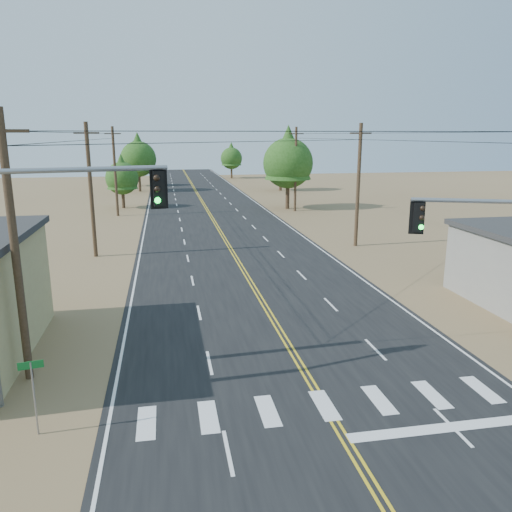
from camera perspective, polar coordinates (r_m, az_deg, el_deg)
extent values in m
cube|color=black|center=(38.21, -2.41, -0.05)|extent=(15.00, 200.00, 0.02)
cylinder|color=#4C3826|center=(19.95, -25.82, 0.52)|extent=(0.30, 0.30, 10.00)
cube|color=#4C3826|center=(19.53, -27.12, 12.61)|extent=(1.80, 0.12, 0.12)
cylinder|color=#4C3826|center=(39.35, -18.35, 7.06)|extent=(0.30, 0.30, 10.00)
cube|color=#4C3826|center=(39.14, -18.82, 13.17)|extent=(1.80, 0.12, 0.12)
cylinder|color=#4C3826|center=(59.16, -15.80, 9.23)|extent=(0.30, 0.30, 10.00)
cube|color=#4C3826|center=(59.02, -16.07, 13.29)|extent=(1.80, 0.12, 0.12)
cylinder|color=#4C3826|center=(41.99, 11.60, 7.84)|extent=(0.30, 0.30, 10.00)
cube|color=#4C3826|center=(41.79, 11.88, 13.58)|extent=(1.80, 0.12, 0.12)
cylinder|color=#4C3826|center=(60.94, 4.55, 9.81)|extent=(0.30, 0.30, 10.00)
cube|color=#4C3826|center=(60.81, 4.62, 13.76)|extent=(1.80, 0.12, 0.12)
cylinder|color=gray|center=(17.69, -20.03, 9.25)|extent=(6.05, 1.48, 0.18)
cube|color=black|center=(18.09, -11.09, 7.58)|extent=(0.45, 0.41, 1.23)
sphere|color=black|center=(17.86, -11.29, 8.75)|extent=(0.22, 0.22, 0.22)
sphere|color=black|center=(17.90, -11.23, 7.51)|extent=(0.22, 0.22, 0.22)
sphere|color=#0CE533|center=(17.94, -11.18, 6.26)|extent=(0.22, 0.22, 0.22)
cylinder|color=gray|center=(19.16, 25.32, 5.66)|extent=(5.04, 2.12, 0.15)
cube|color=black|center=(18.81, 18.03, 4.25)|extent=(0.42, 0.39, 1.06)
sphere|color=black|center=(18.65, 18.51, 5.19)|extent=(0.19, 0.19, 0.19)
sphere|color=black|center=(18.70, 18.43, 4.17)|extent=(0.19, 0.19, 0.19)
sphere|color=#0CE533|center=(18.76, 18.36, 3.15)|extent=(0.19, 0.19, 0.19)
cylinder|color=gray|center=(17.24, -23.98, -14.69)|extent=(0.06, 0.06, 2.44)
cube|color=#0D6124|center=(16.76, -24.36, -11.29)|extent=(0.73, 0.15, 0.24)
cylinder|color=#3F2D1E|center=(65.90, -14.93, 6.39)|extent=(0.41, 0.41, 2.45)
cone|color=#204A15|center=(65.58, -15.12, 9.34)|extent=(3.81, 3.81, 4.36)
sphere|color=#204A15|center=(65.65, -15.07, 8.57)|extent=(4.09, 4.09, 4.09)
cylinder|color=#3F2D1E|center=(84.88, -13.17, 8.36)|extent=(0.42, 0.42, 3.44)
cone|color=#204A15|center=(84.60, -13.34, 11.58)|extent=(5.35, 5.35, 6.11)
sphere|color=#204A15|center=(84.65, -13.30, 10.74)|extent=(5.73, 5.73, 5.73)
cylinder|color=#3F2D1E|center=(94.04, -13.66, 8.66)|extent=(0.42, 0.42, 2.91)
cone|color=#204A15|center=(93.80, -13.80, 11.12)|extent=(4.53, 4.53, 5.18)
sphere|color=#204A15|center=(93.84, -13.77, 10.48)|extent=(4.85, 4.85, 4.85)
cylinder|color=#3F2D1E|center=(63.11, 3.62, 7.09)|extent=(0.49, 0.49, 3.70)
cone|color=#204A15|center=(62.73, 3.70, 11.76)|extent=(5.76, 5.76, 6.58)
sphere|color=#204A15|center=(62.78, 3.68, 10.54)|extent=(6.17, 6.17, 6.17)
cylinder|color=#3F2D1E|center=(84.12, 2.82, 8.54)|extent=(0.47, 0.47, 3.10)
cone|color=#204A15|center=(83.84, 2.85, 11.47)|extent=(4.82, 4.82, 5.51)
sphere|color=#204A15|center=(83.89, 2.84, 10.70)|extent=(5.16, 5.16, 5.16)
cylinder|color=#3F2D1E|center=(108.49, -2.81, 9.60)|extent=(0.42, 0.42, 2.75)
cone|color=#204A15|center=(108.28, -2.84, 11.61)|extent=(4.28, 4.28, 4.89)
sphere|color=#204A15|center=(108.32, -2.83, 11.09)|extent=(4.58, 4.58, 4.58)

